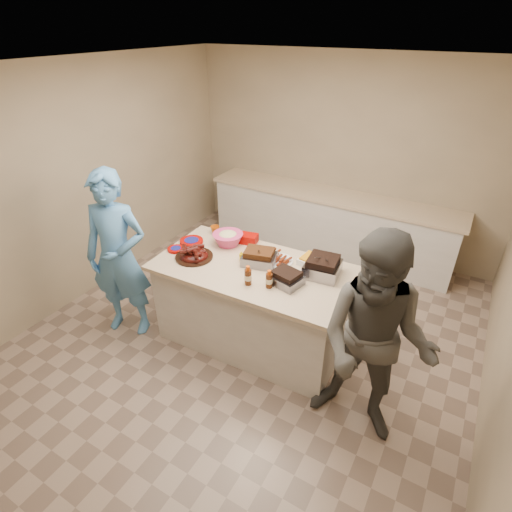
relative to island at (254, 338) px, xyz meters
The scene contains 20 objects.
room 0.05m from the island, 138.43° to the left, with size 4.50×5.00×2.70m, color tan, non-canonical shape.
back_counter 2.28m from the island, 90.98° to the left, with size 3.60×0.64×0.90m, color beige, non-canonical shape.
island is the anchor object (origin of this frame).
rib_platter 1.12m from the island, 166.66° to the right, with size 0.38×0.38×0.15m, color #410D08, non-canonical shape.
pulled_pork_tray 0.93m from the island, 79.12° to the left, with size 0.33×0.25×0.10m, color #47230F.
brisket_tray 1.01m from the island, 13.31° to the right, with size 0.27×0.23×0.08m, color black.
roasting_pan 1.14m from the island, 18.47° to the left, with size 0.32×0.32×0.13m, color gray.
coleslaw_bowl 1.07m from the island, 151.41° to the left, with size 0.33×0.33×0.22m, color #CB366D, non-canonical shape.
sausage_plate 0.96m from the island, 53.06° to the left, with size 0.30×0.30×0.05m, color silver.
mac_cheese_dish 1.11m from the island, 33.51° to the left, with size 0.31×0.23×0.08m, color orange.
bbq_bottle_a 0.97m from the island, 69.26° to the right, with size 0.06×0.06×0.19m, color #451E0A.
bbq_bottle_b 1.00m from the island, 37.25° to the right, with size 0.06×0.06×0.18m, color #451E0A.
mustard_bottle 0.94m from the island, 167.29° to the left, with size 0.04×0.04×0.11m, color #DCB503.
sauce_bowl 0.95m from the island, 85.82° to the left, with size 0.14×0.04×0.14m, color silver.
plate_stack_large 1.25m from the island, behind, with size 0.25×0.25×0.03m, color #8D0400.
plate_stack_small 1.28m from the island, behind, with size 0.17×0.17×0.02m, color #8D0400.
plastic_cup 1.24m from the island, 151.81° to the left, with size 0.10×0.09×0.10m, color #A74A0A.
basket_stack 1.05m from the island, 126.32° to the left, with size 0.19×0.14×0.09m, color #8D0400.
guest_blue 1.41m from the island, 158.65° to the right, with size 0.67×1.84×0.44m, color #5294D2.
guest_gray 1.41m from the island, 19.38° to the right, with size 0.89×1.84×0.70m, color #55534C.
Camera 1 is at (1.71, -2.87, 3.02)m, focal length 28.00 mm.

